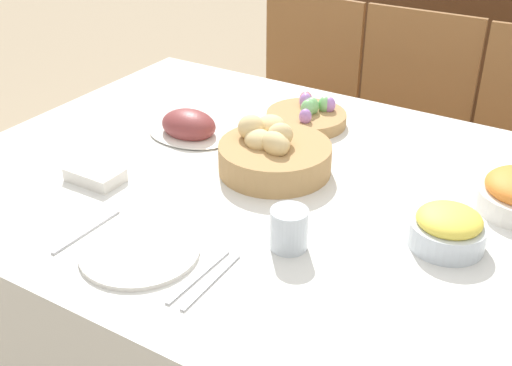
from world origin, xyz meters
TOP-DOWN VIEW (x-y plane):
  - dining_table at (0.00, 0.00)m, footprint 1.63×1.19m
  - chair_far_center at (-0.01, 0.91)m, footprint 0.43×0.43m
  - chair_far_left at (-0.45, 0.91)m, footprint 0.44×0.44m
  - sideboard at (-0.14, 1.90)m, footprint 1.39×0.44m
  - bread_basket at (-0.05, 0.05)m, footprint 0.28×0.28m
  - egg_basket at (-0.11, 0.34)m, footprint 0.23×0.23m
  - ham_platter at (-0.35, 0.10)m, footprint 0.25×0.17m
  - pineapple_bowl at (0.41, -0.04)m, footprint 0.16×0.16m
  - dinner_plate at (-0.11, -0.40)m, footprint 0.24×0.24m
  - fork at (-0.25, -0.40)m, footprint 0.01×0.19m
  - knife at (0.04, -0.40)m, footprint 0.01×0.19m
  - spoon at (0.07, -0.40)m, footprint 0.01×0.19m
  - drinking_cup at (0.14, -0.22)m, footprint 0.08×0.08m
  - butter_dish at (-0.39, -0.22)m, footprint 0.13×0.08m

SIDE VIEW (x-z plane):
  - dining_table at x=0.00m, z-range 0.00..0.74m
  - sideboard at x=-0.14m, z-range 0.00..0.93m
  - chair_far_center at x=-0.01m, z-range 0.03..0.95m
  - chair_far_left at x=-0.45m, z-range 0.03..0.95m
  - fork at x=-0.25m, z-range 0.74..0.74m
  - knife at x=0.04m, z-range 0.74..0.74m
  - spoon at x=0.07m, z-range 0.74..0.74m
  - dinner_plate at x=-0.11m, z-range 0.74..0.75m
  - butter_dish at x=-0.39m, z-range 0.74..0.77m
  - egg_basket at x=-0.11m, z-range 0.72..0.80m
  - ham_platter at x=-0.35m, z-range 0.72..0.80m
  - pineapple_bowl at x=0.41m, z-range 0.73..0.82m
  - drinking_cup at x=0.14m, z-range 0.74..0.82m
  - bread_basket at x=-0.05m, z-range 0.72..0.85m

